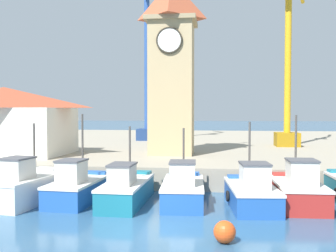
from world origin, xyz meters
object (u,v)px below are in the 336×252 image
clock_tower (172,62)px  port_crane_far (147,69)px  fishing_boat_mid_left (78,187)px  mooring_buoy (225,232)px  fishing_boat_left_inner (27,186)px  fishing_boat_right_inner (252,192)px  warehouse_left (4,120)px  fishing_boat_mid_right (183,189)px  fishing_boat_center (126,189)px  fishing_boat_right_outer (298,190)px  port_crane_near (288,73)px

clock_tower → port_crane_far: 13.45m
fishing_boat_mid_left → mooring_buoy: size_ratio=5.94×
fishing_boat_mid_left → mooring_buoy: fishing_boat_mid_left is taller
fishing_boat_left_inner → fishing_boat_right_inner: fishing_boat_right_inner is taller
mooring_buoy → warehouse_left: bearing=138.8°
fishing_boat_mid_left → port_crane_far: (-0.53, 22.68, 8.03)m
fishing_boat_mid_right → port_crane_far: size_ratio=0.24×
fishing_boat_center → fishing_boat_right_outer: fishing_boat_right_outer is taller
warehouse_left → port_crane_far: size_ratio=0.48×
fishing_boat_center → port_crane_near: port_crane_near is taller
fishing_boat_center → fishing_boat_mid_right: 2.69m
fishing_boat_right_inner → warehouse_left: 19.02m
fishing_boat_mid_right → warehouse_left: size_ratio=0.49×
fishing_boat_right_inner → fishing_boat_center: bearing=179.8°
clock_tower → fishing_boat_mid_right: bearing=-80.5°
fishing_boat_mid_left → clock_tower: 12.69m
fishing_boat_right_inner → port_crane_near: port_crane_near is taller
fishing_boat_left_inner → fishing_boat_right_outer: 12.75m
fishing_boat_right_inner → fishing_boat_mid_right: bearing=173.6°
fishing_boat_center → clock_tower: size_ratio=0.36×
fishing_boat_left_inner → mooring_buoy: size_ratio=6.28×
fishing_boat_left_inner → port_crane_far: bearing=85.6°
fishing_boat_mid_right → fishing_boat_right_inner: bearing=-6.4°
fishing_boat_right_inner → fishing_boat_right_outer: fishing_boat_right_outer is taller
fishing_boat_mid_right → clock_tower: size_ratio=0.33×
fishing_boat_right_inner → port_crane_near: 19.32m
clock_tower → fishing_boat_left_inner: bearing=-119.2°
fishing_boat_left_inner → fishing_boat_center: size_ratio=0.94×
fishing_boat_right_inner → fishing_boat_right_outer: size_ratio=1.07×
fishing_boat_mid_left → fishing_boat_right_inner: fishing_boat_mid_left is taller
fishing_boat_right_inner → port_crane_far: 25.72m
port_crane_near → clock_tower: bearing=-141.8°
warehouse_left → fishing_boat_right_inner: bearing=-26.9°
fishing_boat_center → warehouse_left: 14.15m
fishing_boat_right_outer → port_crane_near: (2.52, 16.97, 6.92)m
fishing_boat_right_outer → port_crane_near: port_crane_near is taller
fishing_boat_left_inner → fishing_boat_mid_left: 2.39m
fishing_boat_mid_right → warehouse_left: (-13.57, 8.14, 3.05)m
warehouse_left → fishing_boat_mid_right: bearing=-31.0°
port_crane_far → fishing_boat_mid_right: bearing=-75.9°
fishing_boat_center → clock_tower: 12.33m
clock_tower → port_crane_near: (9.43, 7.42, -0.21)m
fishing_boat_right_outer → warehouse_left: warehouse_left is taller
clock_tower → port_crane_near: 12.01m
fishing_boat_mid_right → fishing_boat_right_outer: 5.31m
clock_tower → warehouse_left: clock_tower is taller
warehouse_left → mooring_buoy: warehouse_left is taller
fishing_boat_center → warehouse_left: warehouse_left is taller
fishing_boat_left_inner → warehouse_left: 11.23m
fishing_boat_left_inner → fishing_boat_right_outer: size_ratio=1.10×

